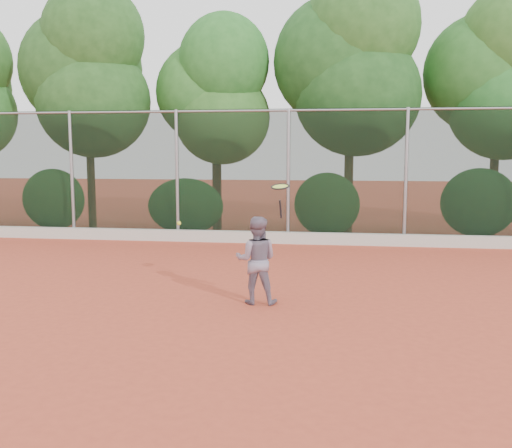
# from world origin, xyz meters

# --- Properties ---
(ground) EXTENTS (80.00, 80.00, 0.00)m
(ground) POSITION_xyz_m (0.00, 0.00, 0.00)
(ground) COLOR #BC452C
(ground) RESTS_ON ground
(concrete_curb) EXTENTS (24.00, 0.20, 0.30)m
(concrete_curb) POSITION_xyz_m (0.00, 6.82, 0.15)
(concrete_curb) COLOR #BAB7AD
(concrete_curb) RESTS_ON ground
(tennis_player) EXTENTS (0.69, 0.55, 1.39)m
(tennis_player) POSITION_xyz_m (0.03, 0.84, 0.69)
(tennis_player) COLOR slate
(tennis_player) RESTS_ON ground
(chainlink_fence) EXTENTS (24.09, 0.09, 3.50)m
(chainlink_fence) POSITION_xyz_m (-0.00, 7.00, 1.86)
(chainlink_fence) COLOR black
(chainlink_fence) RESTS_ON ground
(foliage_backdrop) EXTENTS (23.70, 3.63, 7.55)m
(foliage_backdrop) POSITION_xyz_m (-0.55, 8.98, 4.40)
(foliage_backdrop) COLOR #4A311C
(foliage_backdrop) RESTS_ON ground
(tennis_racket) EXTENTS (0.35, 0.35, 0.54)m
(tennis_racket) POSITION_xyz_m (0.42, 0.70, 1.83)
(tennis_racket) COLOR black
(tennis_racket) RESTS_ON ground
(tennis_ball_in_flight) EXTENTS (0.06, 0.06, 0.06)m
(tennis_ball_in_flight) POSITION_xyz_m (-1.06, 0.29, 1.33)
(tennis_ball_in_flight) COLOR yellow
(tennis_ball_in_flight) RESTS_ON ground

